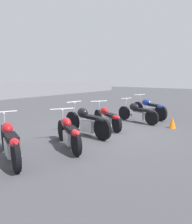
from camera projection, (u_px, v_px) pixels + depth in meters
ground_plane at (107, 132)px, 7.43m from camera, size 60.00×60.00×0.00m
motorcycle_slot_0 at (10, 142)px, 4.89m from camera, size 1.04×2.06×1.02m
motorcycle_slot_1 at (69, 133)px, 5.76m from camera, size 1.15×1.77×0.97m
motorcycle_slot_2 at (87, 122)px, 6.95m from camera, size 0.69×2.15×1.04m
motorcycle_slot_3 at (107, 118)px, 8.00m from camera, size 1.23×1.90×0.93m
motorcycle_slot_4 at (138, 113)px, 8.96m from camera, size 0.76×2.02×0.96m
motorcycle_slot_5 at (149, 109)px, 9.89m from camera, size 1.06×2.02×1.04m
traffic_cone_near at (172, 123)px, 7.99m from camera, size 0.27×0.27×0.41m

